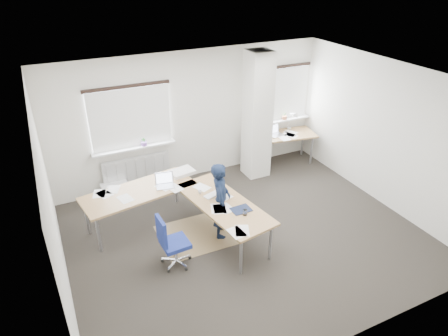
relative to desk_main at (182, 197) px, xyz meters
name	(u,v)px	position (x,y,z in m)	size (l,w,h in m)	color
ground	(246,235)	(0.94, -0.65, -0.69)	(6.00, 6.00, 0.00)	black
room_shell	(245,135)	(1.12, -0.19, 1.05)	(6.04, 5.04, 2.82)	silver
floor_mat	(197,234)	(0.16, -0.25, -0.69)	(1.31, 1.11, 0.01)	olive
white_crate	(116,191)	(-0.88, 1.60, -0.53)	(0.53, 0.37, 0.32)	white
desk_main	(182,197)	(0.00, 0.00, 0.00)	(2.80, 2.63, 0.96)	olive
desk_side	(285,136)	(3.14, 1.51, -0.01)	(1.50, 0.93, 1.22)	olive
task_chair	(174,252)	(-0.47, -0.81, -0.43)	(0.51, 0.51, 0.95)	navy
person	(221,200)	(0.56, -0.40, 0.01)	(0.51, 0.34, 1.41)	black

